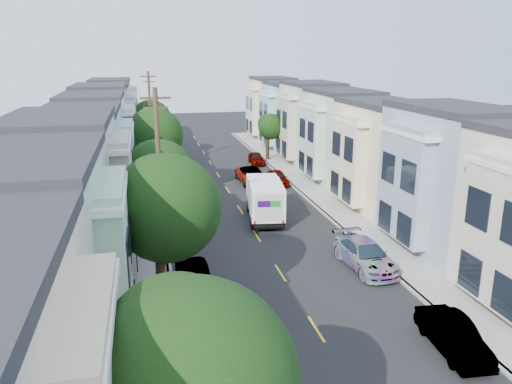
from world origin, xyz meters
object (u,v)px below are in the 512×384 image
at_px(tree_e, 150,121).
at_px(lead_sedan, 252,175).
at_px(tree_c, 158,176).
at_px(parked_left_c, 194,278).
at_px(tree_far_r, 270,127).
at_px(parked_right_b, 365,255).
at_px(utility_pole_near, 160,181).
at_px(utility_pole_far, 151,121).
at_px(parked_left_d, 177,205).
at_px(parked_right_d, 256,159).
at_px(parked_right_c, 277,178).
at_px(parked_left_b, 209,342).
at_px(tree_b, 164,209).
at_px(parked_right_a, 453,336).
at_px(tree_d, 153,136).
at_px(fedex_truck, 265,198).

relative_size(tree_e, lead_sedan, 1.32).
distance_m(tree_c, parked_left_c, 7.75).
relative_size(tree_far_r, parked_left_c, 1.29).
xyz_separation_m(tree_c, parked_right_b, (11.20, -5.71, -3.87)).
height_order(utility_pole_near, lead_sedan, utility_pole_near).
xyz_separation_m(tree_far_r, parked_right_b, (-1.99, -30.13, -3.07)).
bearing_deg(tree_far_r, utility_pole_far, -171.97).
relative_size(tree_far_r, utility_pole_near, 0.54).
bearing_deg(parked_left_d, utility_pole_far, 96.02).
xyz_separation_m(lead_sedan, parked_right_b, (2.20, -20.42, 0.05)).
distance_m(tree_e, parked_right_d, 12.96).
xyz_separation_m(utility_pole_far, parked_right_c, (11.20, -8.94, -4.50)).
xyz_separation_m(parked_left_d, parked_right_d, (9.80, 15.84, -0.01)).
height_order(lead_sedan, parked_left_b, parked_left_b).
distance_m(tree_e, parked_right_c, 18.61).
relative_size(parked_left_d, parked_right_c, 0.97).
distance_m(tree_c, parked_right_c, 18.07).
bearing_deg(parked_right_c, tree_e, 128.14).
relative_size(tree_c, parked_right_b, 1.35).
bearing_deg(parked_left_b, lead_sedan, 73.59).
relative_size(tree_e, parked_left_d, 1.75).
xyz_separation_m(tree_b, parked_left_d, (1.40, 16.34, -4.80)).
relative_size(tree_e, parked_left_c, 1.64).
bearing_deg(tree_far_r, lead_sedan, -113.35).
bearing_deg(parked_left_d, tree_e, 94.72).
xyz_separation_m(tree_far_r, parked_left_c, (-11.79, -30.94, -3.14)).
bearing_deg(parked_left_b, utility_pole_far, 91.44).
bearing_deg(parked_left_d, tree_far_r, 57.03).
bearing_deg(parked_right_d, tree_e, 158.36).
bearing_deg(parked_right_c, tree_b, -115.69).
bearing_deg(parked_right_a, parked_right_d, 94.27).
xyz_separation_m(utility_pole_near, parked_left_d, (1.40, 10.30, -4.50)).
xyz_separation_m(tree_c, utility_pole_near, (0.00, -3.44, 0.51)).
distance_m(tree_d, lead_sedan, 10.65).
bearing_deg(parked_left_b, utility_pole_near, 97.87).
height_order(utility_pole_far, fedex_truck, utility_pole_far).
xyz_separation_m(utility_pole_far, parked_right_a, (11.20, -36.80, -4.46)).
xyz_separation_m(utility_pole_near, parked_left_b, (1.40, -9.13, -4.41)).
bearing_deg(parked_left_d, tree_c, -100.63).
height_order(tree_far_r, parked_left_c, tree_far_r).
bearing_deg(tree_far_r, parked_right_a, -92.95).
distance_m(tree_e, parked_left_b, 40.74).
bearing_deg(tree_far_r, fedex_truck, -105.18).
distance_m(tree_d, parked_right_c, 12.34).
xyz_separation_m(utility_pole_far, parked_left_d, (1.40, -15.70, -4.50)).
bearing_deg(utility_pole_far, tree_b, -90.00).
relative_size(parked_left_b, parked_right_c, 1.11).
bearing_deg(tree_b, parked_right_d, 70.81).
relative_size(parked_left_c, parked_right_b, 0.82).
bearing_deg(fedex_truck, parked_right_a, -71.09).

